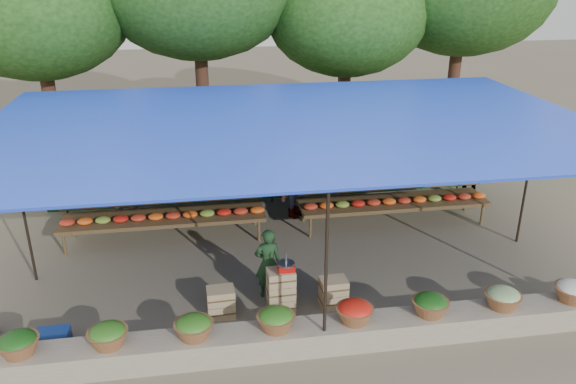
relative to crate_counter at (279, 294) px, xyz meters
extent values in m
plane|color=#675D4C|center=(0.50, 1.69, -0.31)|extent=(60.00, 60.00, 0.00)
cube|color=slate|center=(0.50, -1.06, -0.11)|extent=(10.60, 0.55, 0.40)
cylinder|color=black|center=(0.50, -1.21, 1.09)|extent=(0.05, 0.05, 2.80)
cylinder|color=black|center=(-4.30, 1.69, 1.09)|extent=(0.05, 0.05, 2.80)
cylinder|color=black|center=(5.30, 1.69, 1.09)|extent=(0.05, 0.05, 2.80)
cylinder|color=black|center=(-4.30, 4.59, 1.09)|extent=(0.05, 0.05, 2.80)
cylinder|color=black|center=(0.50, 4.59, 1.09)|extent=(0.05, 0.05, 2.80)
cylinder|color=black|center=(5.30, 4.59, 1.09)|extent=(0.05, 0.05, 2.80)
cube|color=blue|center=(0.50, 1.69, 2.49)|extent=(10.80, 6.60, 0.04)
cube|color=blue|center=(0.50, -0.31, 2.31)|extent=(10.80, 2.19, 0.26)
cube|color=blue|center=(0.50, 3.69, 2.31)|extent=(10.80, 2.19, 0.26)
cylinder|color=#A3A4A9|center=(0.50, 3.09, 1.71)|extent=(9.60, 0.01, 0.01)
ellipsoid|color=yellow|center=(-4.00, 3.09, 1.43)|extent=(0.23, 0.17, 0.30)
ellipsoid|color=yellow|center=(-3.36, 3.09, 1.43)|extent=(0.23, 0.17, 0.30)
ellipsoid|color=yellow|center=(-2.72, 3.09, 1.43)|extent=(0.23, 0.17, 0.30)
ellipsoid|color=yellow|center=(-2.08, 3.09, 1.43)|extent=(0.23, 0.17, 0.30)
ellipsoid|color=yellow|center=(-1.43, 3.09, 1.43)|extent=(0.23, 0.17, 0.30)
ellipsoid|color=yellow|center=(-0.79, 3.09, 1.43)|extent=(0.23, 0.17, 0.30)
ellipsoid|color=yellow|center=(-0.15, 3.09, 1.43)|extent=(0.23, 0.17, 0.30)
ellipsoid|color=yellow|center=(0.50, 3.09, 1.43)|extent=(0.23, 0.17, 0.30)
ellipsoid|color=yellow|center=(1.14, 3.09, 1.43)|extent=(0.23, 0.17, 0.30)
ellipsoid|color=yellow|center=(1.78, 3.09, 1.43)|extent=(0.23, 0.17, 0.30)
ellipsoid|color=yellow|center=(2.42, 3.09, 1.43)|extent=(0.23, 0.17, 0.30)
ellipsoid|color=yellow|center=(3.07, 3.09, 1.43)|extent=(0.23, 0.17, 0.30)
ellipsoid|color=yellow|center=(3.71, 3.09, 1.43)|extent=(0.23, 0.17, 0.30)
ellipsoid|color=yellow|center=(4.35, 3.09, 1.43)|extent=(0.23, 0.17, 0.30)
ellipsoid|color=yellow|center=(5.00, 3.09, 1.43)|extent=(0.23, 0.17, 0.30)
ellipsoid|color=#1B5015|center=(-3.80, -1.06, 0.31)|extent=(0.52, 0.52, 0.23)
ellipsoid|color=#33701D|center=(-2.60, -1.06, 0.31)|extent=(0.52, 0.52, 0.23)
ellipsoid|color=#33701D|center=(-1.40, -1.06, 0.31)|extent=(0.52, 0.52, 0.23)
ellipsoid|color=#33701D|center=(-0.20, -1.06, 0.31)|extent=(0.52, 0.52, 0.23)
ellipsoid|color=red|center=(1.00, -1.06, 0.31)|extent=(0.52, 0.52, 0.23)
ellipsoid|color=#1B5015|center=(2.20, -1.06, 0.31)|extent=(0.52, 0.52, 0.23)
ellipsoid|color=#84AA6A|center=(3.40, -1.06, 0.31)|extent=(0.52, 0.52, 0.23)
ellipsoid|color=silver|center=(4.60, -1.06, 0.31)|extent=(0.52, 0.52, 0.23)
cube|color=#194721|center=(0.50, 4.84, 0.94)|extent=(10.60, 0.06, 2.50)
cylinder|color=#341C12|center=(-5.00, 7.49, 1.67)|extent=(0.36, 0.36, 3.97)
ellipsoid|color=#16350E|center=(-5.00, 7.49, 4.15)|extent=(4.77, 4.77, 3.69)
cylinder|color=#341C12|center=(-1.00, 7.89, 1.93)|extent=(0.36, 0.36, 4.48)
cylinder|color=#341C12|center=(3.00, 7.59, 1.55)|extent=(0.36, 0.36, 3.71)
ellipsoid|color=#16350E|center=(3.00, 7.59, 3.87)|extent=(4.47, 4.47, 3.45)
cylinder|color=#341C12|center=(6.50, 7.99, 1.87)|extent=(0.36, 0.36, 4.35)
cube|color=#4C381E|center=(-2.00, 2.99, 0.19)|extent=(4.20, 0.95, 0.08)
cube|color=#4C381E|center=(-2.00, 3.29, 0.47)|extent=(4.20, 0.35, 0.06)
cylinder|color=#4C381E|center=(-3.95, 2.59, -0.06)|extent=(0.06, 0.06, 0.50)
cylinder|color=#4C381E|center=(-0.05, 2.59, -0.06)|extent=(0.06, 0.06, 0.50)
cylinder|color=#4C381E|center=(-3.95, 3.39, -0.06)|extent=(0.06, 0.06, 0.50)
cylinder|color=#4C381E|center=(-0.05, 3.39, -0.06)|extent=(0.06, 0.06, 0.50)
ellipsoid|color=red|center=(-3.90, 2.84, 0.29)|extent=(0.31, 0.26, 0.13)
ellipsoid|color=olive|center=(-3.90, 3.29, 0.56)|extent=(0.26, 0.22, 0.12)
ellipsoid|color=#FE5B16|center=(-3.55, 2.84, 0.29)|extent=(0.31, 0.26, 0.13)
ellipsoid|color=red|center=(-3.55, 3.29, 0.56)|extent=(0.26, 0.22, 0.12)
ellipsoid|color=olive|center=(-3.20, 2.84, 0.29)|extent=(0.31, 0.26, 0.13)
ellipsoid|color=red|center=(-3.20, 3.29, 0.56)|extent=(0.26, 0.22, 0.12)
ellipsoid|color=red|center=(-2.85, 2.84, 0.29)|extent=(0.31, 0.26, 0.13)
ellipsoid|color=#FE5B16|center=(-2.85, 3.29, 0.56)|extent=(0.26, 0.22, 0.12)
ellipsoid|color=red|center=(-2.50, 2.84, 0.29)|extent=(0.31, 0.26, 0.13)
ellipsoid|color=red|center=(-2.50, 3.29, 0.56)|extent=(0.26, 0.22, 0.12)
ellipsoid|color=#FE5B16|center=(-2.15, 2.84, 0.29)|extent=(0.31, 0.26, 0.13)
ellipsoid|color=#FE5B16|center=(-2.15, 3.29, 0.56)|extent=(0.26, 0.22, 0.12)
ellipsoid|color=red|center=(-1.80, 2.84, 0.29)|extent=(0.31, 0.26, 0.13)
ellipsoid|color=olive|center=(-1.80, 3.29, 0.56)|extent=(0.26, 0.22, 0.12)
ellipsoid|color=#FE5B16|center=(-1.45, 2.84, 0.29)|extent=(0.31, 0.26, 0.13)
ellipsoid|color=red|center=(-1.45, 3.29, 0.56)|extent=(0.26, 0.22, 0.12)
ellipsoid|color=olive|center=(-1.10, 2.84, 0.29)|extent=(0.31, 0.26, 0.13)
ellipsoid|color=red|center=(-1.10, 3.29, 0.56)|extent=(0.26, 0.22, 0.12)
ellipsoid|color=red|center=(-0.75, 2.84, 0.29)|extent=(0.31, 0.26, 0.13)
ellipsoid|color=#FE5B16|center=(-0.75, 3.29, 0.56)|extent=(0.26, 0.22, 0.12)
ellipsoid|color=red|center=(-0.40, 2.84, 0.29)|extent=(0.31, 0.26, 0.13)
ellipsoid|color=red|center=(-0.40, 3.29, 0.56)|extent=(0.26, 0.22, 0.12)
ellipsoid|color=#FE5B16|center=(-0.05, 2.84, 0.29)|extent=(0.31, 0.26, 0.13)
ellipsoid|color=#FE5B16|center=(-0.05, 3.29, 0.56)|extent=(0.26, 0.22, 0.12)
cube|color=#4C381E|center=(3.00, 2.99, 0.19)|extent=(4.20, 0.95, 0.08)
cube|color=#4C381E|center=(3.00, 3.29, 0.47)|extent=(4.20, 0.35, 0.06)
cylinder|color=#4C381E|center=(1.05, 2.59, -0.06)|extent=(0.06, 0.06, 0.50)
cylinder|color=#4C381E|center=(4.95, 2.59, -0.06)|extent=(0.06, 0.06, 0.50)
cylinder|color=#4C381E|center=(1.05, 3.39, -0.06)|extent=(0.06, 0.06, 0.50)
cylinder|color=#4C381E|center=(4.95, 3.39, -0.06)|extent=(0.06, 0.06, 0.50)
ellipsoid|color=red|center=(1.10, 2.84, 0.29)|extent=(0.31, 0.26, 0.13)
ellipsoid|color=olive|center=(1.10, 3.29, 0.56)|extent=(0.26, 0.22, 0.12)
ellipsoid|color=#FE5B16|center=(1.45, 2.84, 0.29)|extent=(0.31, 0.26, 0.13)
ellipsoid|color=red|center=(1.45, 3.29, 0.56)|extent=(0.26, 0.22, 0.12)
ellipsoid|color=olive|center=(1.80, 2.84, 0.29)|extent=(0.31, 0.26, 0.13)
ellipsoid|color=red|center=(1.80, 3.29, 0.56)|extent=(0.26, 0.22, 0.12)
ellipsoid|color=red|center=(2.15, 2.84, 0.29)|extent=(0.31, 0.26, 0.13)
ellipsoid|color=#FE5B16|center=(2.15, 3.29, 0.56)|extent=(0.26, 0.22, 0.12)
ellipsoid|color=red|center=(2.50, 2.84, 0.29)|extent=(0.31, 0.26, 0.13)
ellipsoid|color=red|center=(2.50, 3.29, 0.56)|extent=(0.26, 0.22, 0.12)
ellipsoid|color=#FE5B16|center=(2.85, 2.84, 0.29)|extent=(0.31, 0.26, 0.13)
ellipsoid|color=#FE5B16|center=(2.85, 3.29, 0.56)|extent=(0.26, 0.22, 0.12)
ellipsoid|color=red|center=(3.20, 2.84, 0.29)|extent=(0.31, 0.26, 0.13)
ellipsoid|color=olive|center=(3.20, 3.29, 0.56)|extent=(0.26, 0.22, 0.12)
ellipsoid|color=#FE5B16|center=(3.55, 2.84, 0.29)|extent=(0.31, 0.26, 0.13)
ellipsoid|color=red|center=(3.55, 3.29, 0.56)|extent=(0.26, 0.22, 0.12)
ellipsoid|color=olive|center=(3.90, 2.84, 0.29)|extent=(0.31, 0.26, 0.13)
ellipsoid|color=red|center=(3.90, 3.29, 0.56)|extent=(0.26, 0.22, 0.12)
ellipsoid|color=red|center=(4.25, 2.84, 0.29)|extent=(0.31, 0.26, 0.13)
ellipsoid|color=#FE5B16|center=(4.25, 3.29, 0.56)|extent=(0.26, 0.22, 0.12)
ellipsoid|color=red|center=(4.60, 2.84, 0.29)|extent=(0.31, 0.26, 0.13)
ellipsoid|color=red|center=(4.60, 3.29, 0.56)|extent=(0.26, 0.22, 0.12)
ellipsoid|color=#FE5B16|center=(4.95, 2.84, 0.29)|extent=(0.31, 0.26, 0.13)
ellipsoid|color=#FE5B16|center=(4.95, 3.29, 0.56)|extent=(0.26, 0.22, 0.12)
cube|color=#A27E5C|center=(-0.97, 0.00, -0.19)|extent=(0.46, 0.36, 0.25)
cube|color=#A27E5C|center=(-0.97, 0.00, 0.07)|extent=(0.46, 0.36, 0.25)
cube|color=#A27E5C|center=(0.03, 0.00, -0.19)|extent=(0.46, 0.36, 0.25)
cube|color=#A27E5C|center=(0.03, 0.00, 0.07)|extent=(0.46, 0.36, 0.25)
cube|color=#A27E5C|center=(0.03, 0.00, 0.33)|extent=(0.46, 0.36, 0.25)
cube|color=#A27E5C|center=(0.93, 0.00, -0.19)|extent=(0.46, 0.36, 0.25)
cube|color=#A27E5C|center=(0.93, 0.00, 0.07)|extent=(0.46, 0.36, 0.25)
cube|color=red|center=(0.11, 0.00, 0.51)|extent=(0.27, 0.23, 0.11)
cylinder|color=#A3A4A9|center=(0.11, 0.00, 0.58)|extent=(0.28, 0.28, 0.03)
cylinder|color=#A3A4A9|center=(0.11, 0.00, 0.66)|extent=(0.03, 0.03, 0.20)
imported|color=#19391C|center=(-0.13, 0.50, 0.33)|extent=(0.49, 0.34, 1.28)
imported|color=slate|center=(-2.79, 3.66, 0.61)|extent=(0.91, 0.72, 1.84)
imported|color=slate|center=(0.95, 3.68, 0.62)|extent=(1.34, 1.32, 1.85)
imported|color=slate|center=(5.23, 3.89, 0.48)|extent=(1.00, 0.76, 1.58)
cube|color=navy|center=(-3.54, -0.44, -0.17)|extent=(0.49, 0.35, 0.29)
camera|label=1|loc=(-1.13, -7.93, 5.15)|focal=35.00mm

